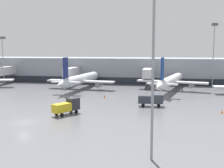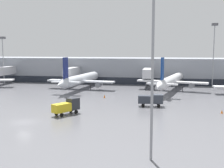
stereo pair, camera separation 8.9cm
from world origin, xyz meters
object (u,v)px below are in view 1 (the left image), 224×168
parked_jet_3 (172,80)px  apron_light_mast_5 (154,9)px  apron_light_mast_2 (214,38)px  service_truck_1 (67,106)px  service_truck_0 (151,99)px  apron_light_mast_7 (2,46)px  traffic_cone_0 (104,96)px  parked_jet_1 (80,79)px  traffic_cone_1 (222,111)px

parked_jet_3 → apron_light_mast_5: bearing=-171.3°
apron_light_mast_2 → service_truck_1: bearing=-126.5°
service_truck_0 → apron_light_mast_7: (-54.54, 33.19, 11.79)m
service_truck_0 → apron_light_mast_7: 64.92m
traffic_cone_0 → apron_light_mast_5: size_ratio=0.03×
service_truck_0 → service_truck_1: service_truck_1 is taller
service_truck_0 → traffic_cone_0: (-12.03, 8.88, -1.18)m
apron_light_mast_2 → service_truck_0: bearing=-117.7°
parked_jet_1 → apron_light_mast_5: (23.63, -51.85, 13.35)m
service_truck_0 → apron_light_mast_2: apron_light_mast_2 is taller
parked_jet_1 → apron_light_mast_5: 58.52m
apron_light_mast_5 → traffic_cone_1: bearing=63.9°
parked_jet_1 → parked_jet_3: size_ratio=0.89×
service_truck_1 → traffic_cone_0: 19.57m
traffic_cone_0 → apron_light_mast_2: apron_light_mast_2 is taller
traffic_cone_1 → apron_light_mast_7: bearing=151.3°
service_truck_1 → parked_jet_3: bearing=1.2°
parked_jet_3 → apron_light_mast_2: (13.26, 10.58, 12.71)m
service_truck_0 → service_truck_1: bearing=-149.2°
apron_light_mast_7 → traffic_cone_1: bearing=-28.7°
traffic_cone_1 → apron_light_mast_2: bearing=83.3°
parked_jet_1 → apron_light_mast_7: bearing=76.7°
traffic_cone_1 → apron_light_mast_7: size_ratio=0.04×
service_truck_0 → apron_light_mast_7: bearing=145.2°
service_truck_0 → service_truck_1: (-15.21, -10.39, 0.07)m
parked_jet_3 → service_truck_0: 24.86m
parked_jet_3 → service_truck_0: (-5.06, -24.29, -1.62)m
parked_jet_1 → parked_jet_3: parked_jet_3 is taller
traffic_cone_1 → apron_light_mast_7: apron_light_mast_7 is taller
apron_light_mast_5 → apron_light_mast_7: apron_light_mast_5 is taller
apron_light_mast_2 → traffic_cone_0: bearing=-139.4°
traffic_cone_1 → apron_light_mast_5: apron_light_mast_5 is taller
service_truck_1 → traffic_cone_1: bearing=-46.5°
service_truck_0 → apron_light_mast_2: bearing=58.8°
parked_jet_3 → traffic_cone_0: parked_jet_3 is taller
traffic_cone_1 → service_truck_0: bearing=162.8°
parked_jet_3 → traffic_cone_1: (8.69, -28.53, -2.80)m
parked_jet_1 → apron_light_mast_5: apron_light_mast_5 is taller
apron_light_mast_5 → service_truck_0: bearing=92.5°
apron_light_mast_7 → parked_jet_3: bearing=-8.5°
service_truck_1 → apron_light_mast_2: apron_light_mast_2 is taller
parked_jet_1 → service_truck_1: (7.11, -32.60, -1.44)m
service_truck_1 → parked_jet_1: bearing=43.8°
parked_jet_3 → traffic_cone_1: size_ratio=49.85×
service_truck_0 → traffic_cone_0: size_ratio=7.47×
parked_jet_1 → parked_jet_3: bearing=-80.1°
service_truck_0 → apron_light_mast_5: (1.31, -29.63, 14.86)m
traffic_cone_0 → apron_light_mast_7: size_ratio=0.04×
apron_light_mast_7 → parked_jet_1: bearing=-18.8°
traffic_cone_1 → parked_jet_3: bearing=106.9°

